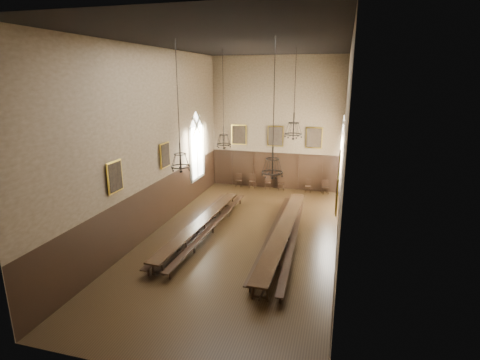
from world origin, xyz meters
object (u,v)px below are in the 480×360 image
at_px(chair_3, 268,185).
at_px(chandelier_front_left, 180,158).
at_px(table_left, 201,227).
at_px(chandelier_front_right, 272,163).
at_px(bench_left_outer, 193,226).
at_px(bench_left_inner, 213,228).
at_px(chair_7, 325,190).
at_px(chair_1, 239,183).
at_px(chair_2, 252,184).
at_px(table_right, 283,236).
at_px(chandelier_back_right, 293,129).
at_px(chair_4, 281,186).
at_px(bench_right_outer, 293,240).
at_px(chandelier_back_left, 224,138).
at_px(bench_right_inner, 273,234).
at_px(chair_6, 308,188).

distance_m(chair_3, chandelier_front_left, 12.08).
height_order(table_left, chandelier_front_right, chandelier_front_right).
distance_m(bench_left_outer, bench_left_inner, 1.04).
bearing_deg(chandelier_front_left, chair_7, 64.37).
relative_size(chair_1, chandelier_front_right, 0.19).
bearing_deg(chair_7, chair_3, 161.60).
bearing_deg(chair_2, chair_1, 171.50).
bearing_deg(table_right, chandelier_front_right, -93.71).
xyz_separation_m(bench_left_outer, chandelier_back_right, (4.58, 2.56, 4.79)).
height_order(table_left, chair_7, chair_7).
height_order(table_right, bench_left_inner, table_right).
bearing_deg(chair_4, chair_7, -13.87).
distance_m(chair_2, chair_3, 1.12).
distance_m(bench_left_inner, chandelier_front_right, 6.08).
distance_m(bench_left_outer, chair_3, 8.68).
xyz_separation_m(bench_left_outer, chair_4, (3.13, 8.36, -0.00)).
xyz_separation_m(bench_right_outer, chandelier_back_right, (-0.55, 2.87, 4.79)).
relative_size(bench_left_inner, chair_2, 10.46).
height_order(table_left, bench_left_outer, table_left).
height_order(chair_4, chandelier_front_right, chandelier_front_right).
bearing_deg(chair_3, chair_7, -11.11).
xyz_separation_m(table_right, chair_7, (1.48, 8.61, -0.14)).
height_order(table_right, chair_1, chair_1).
distance_m(chair_2, chair_7, 5.07).
height_order(bench_left_inner, chandelier_back_left, chandelier_back_left).
bearing_deg(chandelier_back_right, chair_1, 127.63).
xyz_separation_m(bench_right_inner, chair_2, (-3.01, 8.27, -0.00)).
bearing_deg(chandelier_back_right, chair_3, 112.32).
distance_m(table_left, bench_right_inner, 3.57).
bearing_deg(chair_6, chandelier_front_right, -96.61).
bearing_deg(chair_4, chair_2, 165.16).
height_order(bench_left_outer, chandelier_back_right, chandelier_back_right).
xyz_separation_m(table_right, bench_left_outer, (-4.66, 0.24, -0.13)).
height_order(table_left, chair_1, chair_1).
distance_m(bench_right_outer, chair_1, 10.12).
bearing_deg(chandelier_front_left, table_left, 95.13).
bearing_deg(chair_2, chandelier_back_right, -64.88).
distance_m(bench_right_inner, chair_7, 8.49).
bearing_deg(chair_3, chair_2, 169.37).
distance_m(table_left, chair_6, 9.72).
height_order(bench_right_outer, chair_1, chair_1).
relative_size(bench_right_outer, chair_6, 11.68).
bearing_deg(table_right, chair_2, 112.58).
relative_size(table_right, chair_4, 11.48).
relative_size(chair_3, chair_7, 0.99).
height_order(table_right, chandelier_front_left, chandelier_front_left).
height_order(table_left, chandelier_back_left, chandelier_back_left).
relative_size(table_left, bench_right_outer, 0.92).
bearing_deg(bench_right_outer, chair_3, 108.66).
height_order(chair_1, chair_6, chair_1).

